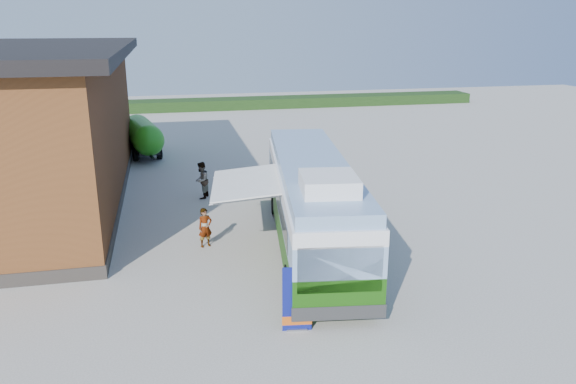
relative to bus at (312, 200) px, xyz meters
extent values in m
plane|color=#BCB7AD|center=(-1.28, -1.43, -1.92)|extent=(100.00, 100.00, 0.00)
cube|color=brown|center=(-11.78, 8.57, 1.58)|extent=(8.00, 20.00, 7.00)
cube|color=black|center=(-11.78, 8.57, 5.33)|extent=(9.60, 21.20, 0.50)
cube|color=#332D28|center=(-11.78, 8.57, -1.67)|extent=(8.10, 20.10, 0.50)
cube|color=#264419|center=(6.72, 36.57, -1.42)|extent=(40.00, 3.00, 1.00)
cube|color=#205F0F|center=(0.01, 0.08, -0.94)|extent=(4.41, 13.26, 1.19)
cube|color=#81A2C9|center=(0.01, 0.08, 0.14)|extent=(4.41, 13.26, 0.98)
cube|color=black|center=(-1.25, 0.79, 0.14)|extent=(1.47, 10.76, 0.76)
cube|color=black|center=(1.42, 0.44, 0.14)|extent=(1.47, 10.76, 0.76)
cube|color=white|center=(0.01, 0.08, 0.88)|extent=(4.41, 13.26, 0.49)
cube|color=#81A2C9|center=(0.01, 0.08, 1.34)|extent=(4.22, 13.02, 0.43)
cube|color=white|center=(-0.53, -4.01, 1.82)|extent=(1.98, 2.16, 0.54)
cube|color=black|center=(-0.85, -6.34, -0.02)|extent=(2.43, 0.38, 1.41)
cube|color=#2D2D2D|center=(-0.84, -6.29, -1.37)|extent=(2.76, 0.56, 0.43)
cube|color=#2D2D2D|center=(0.86, 6.45, -1.37)|extent=(2.76, 0.56, 0.43)
cylinder|color=black|center=(-1.79, -4.06, -1.37)|extent=(0.47, 1.12, 1.08)
cylinder|color=black|center=(0.66, -4.38, -1.37)|extent=(0.47, 1.12, 1.08)
cylinder|color=black|center=(-0.71, 4.01, -1.37)|extent=(0.47, 1.12, 1.08)
cylinder|color=black|center=(1.74, 3.68, -1.37)|extent=(0.47, 1.12, 1.08)
cube|color=white|center=(-2.56, 0.00, 0.98)|extent=(3.11, 4.45, 0.32)
cube|color=#A5A8AD|center=(-1.28, -0.18, 1.17)|extent=(0.74, 4.42, 0.15)
cylinder|color=#A5A8AD|center=(-2.80, -1.76, 0.88)|extent=(2.66, 0.40, 0.33)
cylinder|color=#A5A8AD|center=(-2.33, 1.75, 0.88)|extent=(2.66, 0.40, 0.33)
cube|color=navy|center=(-2.04, -6.14, -0.92)|extent=(0.85, 0.14, 2.00)
cube|color=#CC5313|center=(-2.04, -6.14, -1.60)|extent=(0.87, 0.15, 0.28)
cube|color=#A5A8AD|center=(-2.04, -6.14, -1.89)|extent=(0.62, 0.26, 0.06)
cylinder|color=#A5A8AD|center=(-2.04, -6.12, -0.92)|extent=(0.03, 0.03, 2.00)
cube|color=#A67B4E|center=(0.89, 2.18, -1.15)|extent=(0.95, 1.33, 0.04)
cube|color=#A67B4E|center=(0.37, 2.41, -1.46)|extent=(0.72, 1.23, 0.04)
cube|color=#A67B4E|center=(1.40, 1.96, -1.46)|extent=(0.72, 1.23, 0.04)
cube|color=black|center=(0.52, 1.79, -1.54)|extent=(0.07, 0.07, 0.76)
cube|color=black|center=(0.85, 1.64, -1.54)|extent=(0.07, 0.07, 0.76)
cube|color=black|center=(0.92, 2.73, -1.54)|extent=(0.07, 0.07, 0.76)
cube|color=black|center=(1.26, 2.58, -1.54)|extent=(0.07, 0.07, 0.76)
imported|color=#999999|center=(-4.15, 0.78, -1.12)|extent=(0.67, 0.55, 1.59)
imported|color=#999999|center=(-3.86, 7.16, -0.98)|extent=(1.00, 1.11, 1.87)
cylinder|color=#299A1C|center=(-6.98, 17.26, -0.46)|extent=(2.76, 4.61, 1.94)
sphere|color=#299A1C|center=(-6.55, 15.15, -0.46)|extent=(1.94, 1.94, 1.94)
sphere|color=#299A1C|center=(-7.41, 19.37, -0.46)|extent=(1.94, 1.94, 1.94)
cube|color=black|center=(-6.98, 17.26, -1.33)|extent=(2.17, 4.69, 0.22)
cube|color=black|center=(-6.42, 14.51, -1.38)|extent=(0.38, 1.29, 0.11)
cylinder|color=black|center=(-7.46, 15.84, -1.49)|extent=(0.44, 0.90, 0.86)
cylinder|color=black|center=(-5.98, 16.14, -1.49)|extent=(0.44, 0.90, 0.86)
cylinder|color=black|center=(-7.97, 18.37, -1.49)|extent=(0.44, 0.90, 0.86)
cylinder|color=black|center=(-6.50, 18.67, -1.49)|extent=(0.44, 0.90, 0.86)
camera|label=1|loc=(-5.35, -20.15, 6.73)|focal=35.00mm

